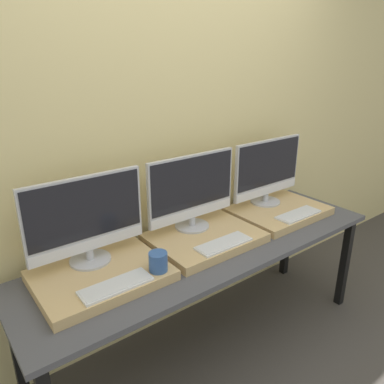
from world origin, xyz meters
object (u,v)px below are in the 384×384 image
monitor_left (86,219)px  monitor_center (192,190)px  monitor_right (268,170)px  keyboard_left (116,285)px  mug (158,262)px  keyboard_center (224,243)px  keyboard_right (298,214)px

monitor_left → monitor_center: bearing=0.0°
monitor_center → monitor_right: (0.64, 0.00, 0.00)m
monitor_center → monitor_right: same height
keyboard_left → monitor_center: bearing=23.6°
mug → keyboard_center: (0.42, 0.00, -0.04)m
keyboard_center → monitor_center: bearing=90.0°
monitor_left → monitor_right: size_ratio=1.00×
monitor_left → keyboard_left: (0.00, -0.28, -0.23)m
monitor_left → mug: bearing=-51.5°
keyboard_center → monitor_right: bearing=23.6°
monitor_left → keyboard_right: monitor_left is taller
keyboard_left → keyboard_center: bearing=0.0°
monitor_center → keyboard_center: bearing=-90.0°
keyboard_left → monitor_left: bearing=90.0°
keyboard_right → monitor_center: bearing=156.4°
keyboard_center → keyboard_right: 0.64m
monitor_left → monitor_center: (0.64, 0.00, 0.00)m
keyboard_center → keyboard_right: bearing=0.0°
monitor_left → monitor_right: 1.29m
monitor_center → keyboard_right: monitor_center is taller
keyboard_left → keyboard_center: (0.64, 0.00, 0.00)m
mug → monitor_right: 1.12m
monitor_left → keyboard_left: monitor_left is taller
keyboard_left → monitor_right: size_ratio=0.55×
monitor_left → mug: size_ratio=6.26×
keyboard_left → mug: bearing=0.0°
keyboard_center → monitor_right: monitor_right is taller
monitor_right → monitor_center: bearing=180.0°
monitor_right → keyboard_right: 0.36m
keyboard_center → keyboard_right: same height
mug → monitor_right: monitor_right is taller
keyboard_left → monitor_center: monitor_center is taller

